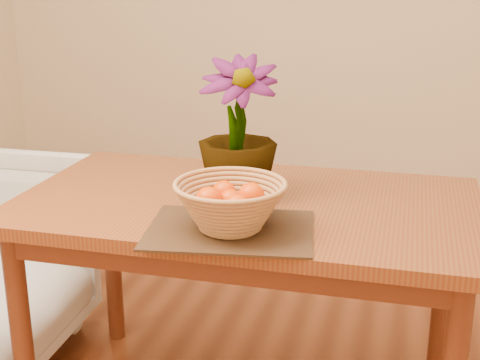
# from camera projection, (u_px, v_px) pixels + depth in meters

# --- Properties ---
(table) EXTENTS (1.40, 0.80, 0.75)m
(table) POSITION_uv_depth(u_px,v_px,m) (247.00, 226.00, 2.07)
(table) COLOR brown
(table) RESTS_ON floor
(placemat) EXTENTS (0.49, 0.39, 0.01)m
(placemat) POSITION_uv_depth(u_px,v_px,m) (230.00, 230.00, 1.79)
(placemat) COLOR #382514
(placemat) RESTS_ON table
(wicker_basket) EXTENTS (0.30, 0.30, 0.12)m
(wicker_basket) POSITION_uv_depth(u_px,v_px,m) (230.00, 207.00, 1.77)
(wicker_basket) COLOR tan
(wicker_basket) RESTS_ON placemat
(orange_pile) EXTENTS (0.17, 0.16, 0.07)m
(orange_pile) POSITION_uv_depth(u_px,v_px,m) (230.00, 199.00, 1.77)
(orange_pile) COLOR #D73D03
(orange_pile) RESTS_ON wicker_basket
(potted_plant) EXTENTS (0.29, 0.29, 0.43)m
(potted_plant) POSITION_uv_depth(u_px,v_px,m) (238.00, 129.00, 2.00)
(potted_plant) COLOR #1F4C15
(potted_plant) RESTS_ON table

